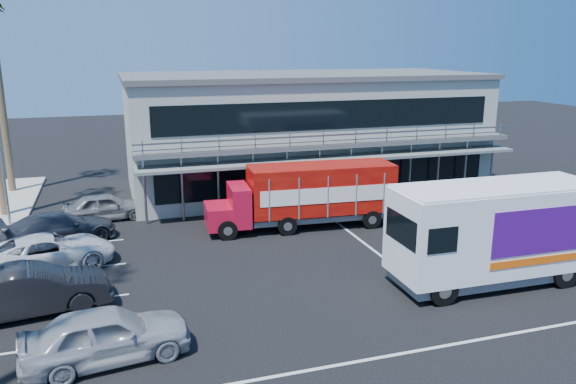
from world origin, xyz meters
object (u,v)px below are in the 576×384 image
object	(u,v)px
white_van	(495,232)
parked_car_b	(32,290)
parked_car_a	(106,335)
red_truck	(309,194)

from	to	relation	value
white_van	parked_car_b	size ratio (longest dim) A/B	1.57
parked_car_a	parked_car_b	xyz separation A→B (m)	(-2.42, 3.92, 0.03)
red_truck	white_van	size ratio (longest dim) A/B	1.19
white_van	red_truck	bearing A→B (deg)	117.68
red_truck	white_van	distance (m)	9.79
red_truck	white_van	xyz separation A→B (m)	(4.42, -8.72, 0.33)
red_truck	parked_car_a	bearing A→B (deg)	-130.48
parked_car_b	white_van	bearing A→B (deg)	-107.34
red_truck	parked_car_b	bearing A→B (deg)	-149.50
red_truck	parked_car_a	world-z (taller)	red_truck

